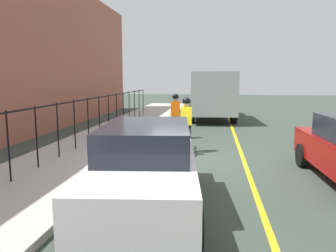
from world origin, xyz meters
The scene contains 11 objects.
ground_plane centered at (0.00, 0.00, 0.00)m, with size 80.00×80.00×0.00m, color #38443A.
lane_line_centre centered at (0.00, -1.60, 0.00)m, with size 36.00×0.12×0.01m, color yellow.
sidewalk centered at (0.00, 3.40, 0.07)m, with size 40.00×3.20×0.15m, color #B6B3A9.
building_wall centered at (2.00, 7.00, 3.65)m, with size 28.00×0.80×7.30m, color #A05845.
iron_fence centered at (1.00, 3.80, 1.25)m, with size 19.61×0.04×1.60m.
cyclist_lead centered at (3.50, 0.86, 0.91)m, with size 1.71×0.38×1.83m.
cyclist_follow centered at (1.10, 0.21, 0.91)m, with size 1.71×0.38×1.83m.
parked_sedan_rear centered at (-3.66, 0.57, 0.82)m, with size 4.57×2.30×1.58m.
box_truck_background centered at (10.10, -0.52, 1.55)m, with size 6.84×2.87×2.78m.
traffic_cone_near centered at (0.99, 1.67, 0.28)m, with size 0.36×0.36×0.56m, color #F74F13.
traffic_cone_far centered at (2.07, 1.52, 0.23)m, with size 0.36×0.36×0.46m, color #E95112.
Camera 1 is at (-9.46, -0.67, 2.44)m, focal length 34.61 mm.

